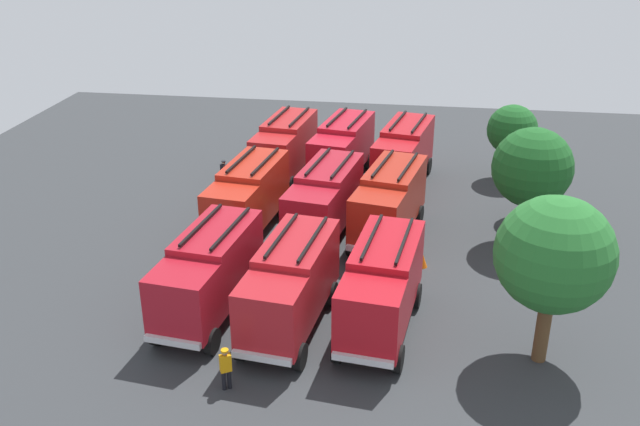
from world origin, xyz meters
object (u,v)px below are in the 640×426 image
(fire_truck_8, at_px, (382,285))
(tree_1, at_px, (536,170))
(fire_truck_7, at_px, (389,201))
(tree_0, at_px, (512,130))
(fire_truck_6, at_px, (404,151))
(firefighter_4, at_px, (308,261))
(tree_3, at_px, (554,255))
(firefighter_0, at_px, (376,260))
(firefighter_2, at_px, (226,367))
(tree_2, at_px, (532,168))
(fire_truck_4, at_px, (324,198))
(fire_truck_0, at_px, (285,145))
(fire_truck_5, at_px, (290,283))
(fire_truck_3, at_px, (342,147))
(traffic_cone_0, at_px, (423,261))
(firefighter_3, at_px, (288,213))
(firefighter_1, at_px, (224,171))
(fire_truck_1, at_px, (248,195))
(fire_truck_2, at_px, (209,271))

(fire_truck_8, relative_size, tree_1, 1.68)
(fire_truck_7, distance_m, tree_0, 12.21)
(fire_truck_6, relative_size, fire_truck_7, 1.00)
(firefighter_4, height_order, tree_3, tree_3)
(fire_truck_8, height_order, tree_3, tree_3)
(firefighter_4, bearing_deg, fire_truck_7, 51.92)
(firefighter_0, xyz_separation_m, firefighter_2, (9.22, -4.83, -0.00))
(firefighter_2, distance_m, tree_2, 18.99)
(fire_truck_4, distance_m, firefighter_0, 5.43)
(fire_truck_0, height_order, fire_truck_5, same)
(firefighter_2, xyz_separation_m, firefighter_4, (-8.74, 1.63, -0.08))
(fire_truck_3, height_order, traffic_cone_0, fire_truck_3)
(tree_2, xyz_separation_m, tree_3, (10.45, -0.52, 0.40))
(fire_truck_0, relative_size, fire_truck_6, 0.99)
(tree_3, distance_m, traffic_cone_0, 9.50)
(firefighter_0, height_order, firefighter_3, firefighter_3)
(fire_truck_8, height_order, tree_0, tree_0)
(fire_truck_5, relative_size, firefighter_0, 4.24)
(fire_truck_3, height_order, tree_3, tree_3)
(fire_truck_7, xyz_separation_m, firefighter_1, (-6.12, -10.79, -1.27))
(fire_truck_8, distance_m, firefighter_3, 10.84)
(tree_2, bearing_deg, fire_truck_7, -87.12)
(fire_truck_4, distance_m, firefighter_1, 9.79)
(fire_truck_1, relative_size, fire_truck_5, 1.00)
(fire_truck_3, xyz_separation_m, tree_2, (7.93, 10.64, 2.12))
(firefighter_1, height_order, firefighter_2, firefighter_2)
(firefighter_4, bearing_deg, firefighter_0, 5.80)
(fire_truck_0, xyz_separation_m, fire_truck_8, (17.03, 7.45, 0.00))
(tree_3, bearing_deg, firefighter_1, -132.96)
(fire_truck_1, bearing_deg, tree_0, 131.49)
(firefighter_4, bearing_deg, firefighter_2, -103.24)
(firefighter_1, distance_m, tree_3, 24.09)
(firefighter_4, bearing_deg, fire_truck_4, 86.01)
(fire_truck_2, height_order, fire_truck_7, same)
(fire_truck_2, height_order, tree_3, tree_3)
(fire_truck_5, xyz_separation_m, firefighter_1, (-15.44, -7.24, -1.27))
(fire_truck_0, distance_m, firefighter_1, 4.29)
(firefighter_4, relative_size, tree_0, 0.33)
(fire_truck_3, height_order, fire_truck_5, same)
(firefighter_1, xyz_separation_m, tree_3, (16.21, 17.41, 3.78))
(fire_truck_0, relative_size, tree_1, 1.68)
(fire_truck_2, distance_m, firefighter_1, 15.42)
(fire_truck_8, bearing_deg, fire_truck_1, -130.59)
(fire_truck_4, distance_m, fire_truck_7, 3.44)
(fire_truck_4, relative_size, firefighter_3, 4.23)
(firefighter_0, relative_size, tree_2, 0.28)
(tree_1, bearing_deg, fire_truck_4, -71.10)
(fire_truck_4, xyz_separation_m, firefighter_3, (-0.42, -2.10, -1.15))
(fire_truck_6, distance_m, tree_2, 10.41)
(fire_truck_1, distance_m, tree_3, 17.37)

